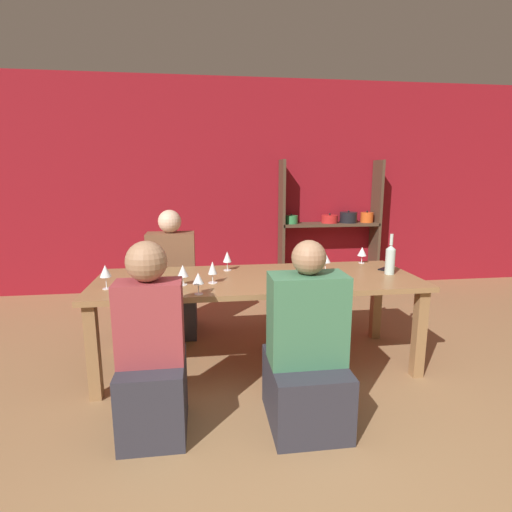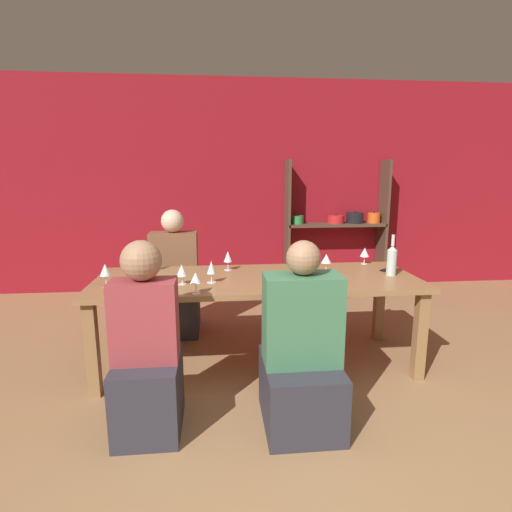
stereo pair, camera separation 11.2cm
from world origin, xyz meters
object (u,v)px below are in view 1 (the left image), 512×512
(wine_glass_red_a, at_px, (213,269))
(person_near_b, at_px, (152,363))
(cell_phone, at_px, (386,269))
(person_near_a, at_px, (306,360))
(wine_glass_red_c, at_px, (326,259))
(wine_glass_empty_b, at_px, (134,261))
(wine_glass_white_a, at_px, (198,279))
(wine_glass_red_b, at_px, (183,271))
(wine_glass_white_b, at_px, (227,257))
(wine_glass_red_d, at_px, (362,252))
(wine_glass_empty_a, at_px, (105,271))
(person_far_a, at_px, (173,289))
(shelf_unit, at_px, (330,245))
(wine_bottle_green, at_px, (390,259))
(wine_glass_white_c, at_px, (150,256))
(dining_table, at_px, (258,287))

(wine_glass_red_a, bearing_deg, person_near_b, -119.31)
(cell_phone, distance_m, person_near_a, 1.37)
(wine_glass_red_a, distance_m, wine_glass_red_c, 0.94)
(wine_glass_empty_b, bearing_deg, cell_phone, -4.11)
(wine_glass_white_a, relative_size, wine_glass_red_b, 0.98)
(wine_glass_red_b, height_order, wine_glass_red_c, wine_glass_red_c)
(wine_glass_empty_b, xyz_separation_m, person_near_a, (1.16, -1.09, -0.42))
(wine_glass_red_c, height_order, person_near_b, person_near_b)
(wine_glass_white_b, relative_size, person_near_b, 0.14)
(wine_glass_white_a, height_order, wine_glass_red_d, same)
(wine_glass_red_c, xyz_separation_m, person_near_a, (-0.39, -0.89, -0.43))
(wine_glass_red_c, relative_size, person_near_b, 0.14)
(wine_glass_red_b, bearing_deg, wine_glass_white_a, -65.55)
(wine_glass_empty_a, height_order, person_far_a, person_far_a)
(cell_phone, bearing_deg, wine_glass_white_a, -161.99)
(person_near_b, bearing_deg, wine_glass_red_d, 34.04)
(wine_glass_red_d, distance_m, wine_glass_empty_b, 1.99)
(wine_glass_empty_a, distance_m, wine_glass_empty_b, 0.46)
(shelf_unit, relative_size, person_far_a, 1.43)
(wine_glass_red_a, bearing_deg, wine_glass_empty_b, 147.99)
(wine_glass_white_a, bearing_deg, wine_bottle_green, 12.97)
(wine_glass_red_b, distance_m, cell_phone, 1.71)
(person_near_b, bearing_deg, person_near_a, -1.74)
(wine_glass_red_a, bearing_deg, wine_glass_red_d, 20.25)
(person_near_a, bearing_deg, wine_bottle_green, 41.27)
(wine_glass_white_a, relative_size, wine_glass_empty_a, 0.86)
(wine_glass_empty_a, relative_size, wine_glass_white_b, 1.06)
(person_near_b, bearing_deg, wine_bottle_green, 22.69)
(wine_glass_red_d, distance_m, person_near_b, 2.13)
(wine_glass_empty_b, distance_m, person_far_a, 0.69)
(wine_glass_red_d, height_order, wine_glass_empty_b, same)
(wine_glass_white_c, xyz_separation_m, wine_glass_empty_b, (-0.13, -0.03, -0.03))
(wine_glass_red_d, bearing_deg, wine_glass_red_c, -144.87)
(wine_bottle_green, xyz_separation_m, wine_glass_red_b, (-1.64, -0.11, -0.02))
(wine_glass_red_a, distance_m, wine_glass_empty_a, 0.75)
(wine_glass_empty_b, relative_size, person_near_b, 0.13)
(wine_glass_white_b, distance_m, wine_glass_red_c, 0.81)
(wine_glass_white_a, bearing_deg, cell_phone, 18.01)
(wine_glass_white_c, relative_size, person_far_a, 0.16)
(person_far_a, bearing_deg, wine_glass_white_b, 134.48)
(wine_glass_white_a, bearing_deg, wine_glass_red_a, 69.24)
(dining_table, bearing_deg, wine_glass_white_c, 160.49)
(wine_glass_empty_b, bearing_deg, shelf_unit, 38.73)
(wine_glass_white_c, bearing_deg, wine_glass_white_b, -3.23)
(wine_bottle_green, distance_m, wine_glass_white_b, 1.32)
(wine_glass_red_c, bearing_deg, wine_glass_red_d, 35.13)
(wine_glass_white_b, bearing_deg, cell_phone, -6.28)
(wine_glass_red_a, bearing_deg, wine_glass_red_b, -173.21)
(dining_table, distance_m, wine_glass_white_b, 0.39)
(shelf_unit, distance_m, wine_glass_red_b, 2.88)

